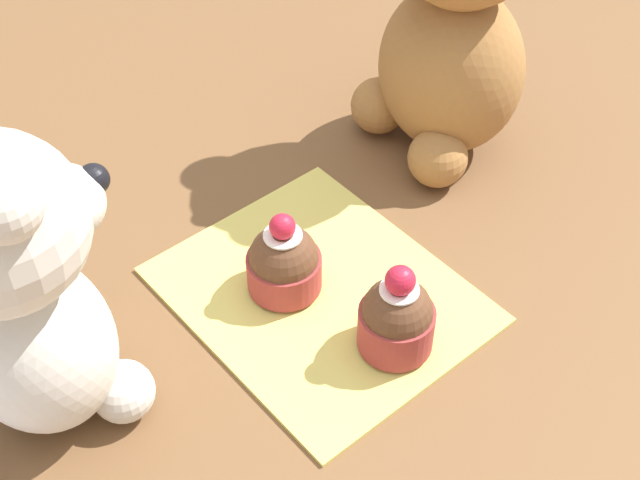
{
  "coord_description": "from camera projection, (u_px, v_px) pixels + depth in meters",
  "views": [
    {
      "loc": [
        -0.32,
        0.27,
        0.47
      ],
      "look_at": [
        0.0,
        0.0,
        0.06
      ],
      "focal_mm": 50.0,
      "sensor_mm": 36.0,
      "label": 1
    }
  ],
  "objects": [
    {
      "name": "knitted_placemat",
      "position": [
        320.0,
        293.0,
        0.63
      ],
      "size": [
        0.21,
        0.17,
        0.01
      ],
      "primitive_type": "cube",
      "color": "#E0D166",
      "rests_on": "ground_plane"
    },
    {
      "name": "teddy_bear_tan",
      "position": [
        453.0,
        16.0,
        0.67
      ],
      "size": [
        0.14,
        0.14,
        0.25
      ],
      "rotation": [
        0.0,
        0.0,
        3.0
      ],
      "color": "#A3703D",
      "rests_on": "ground_plane"
    },
    {
      "name": "teddy_bear_cream",
      "position": [
        23.0,
        287.0,
        0.49
      ],
      "size": [
        0.11,
        0.12,
        0.21
      ],
      "rotation": [
        0.0,
        0.0,
        -0.04
      ],
      "color": "silver",
      "rests_on": "ground_plane"
    },
    {
      "name": "cupcake_near_tan_bear",
      "position": [
        397.0,
        317.0,
        0.57
      ],
      "size": [
        0.05,
        0.05,
        0.07
      ],
      "color": "#993333",
      "rests_on": "knitted_placemat"
    },
    {
      "name": "ground_plane",
      "position": [
        320.0,
        296.0,
        0.63
      ],
      "size": [
        4.0,
        4.0,
        0.0
      ],
      "primitive_type": "plane",
      "color": "brown"
    },
    {
      "name": "cupcake_near_cream_bear",
      "position": [
        284.0,
        262.0,
        0.61
      ],
      "size": [
        0.05,
        0.05,
        0.07
      ],
      "color": "#993333",
      "rests_on": "knitted_placemat"
    }
  ]
}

